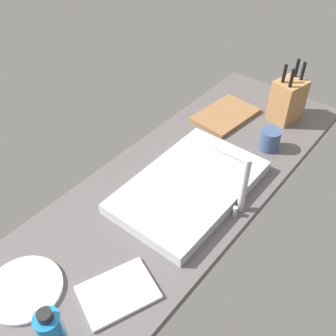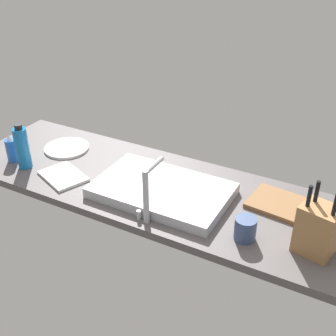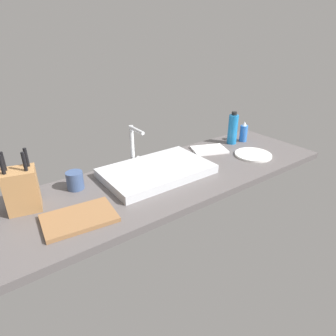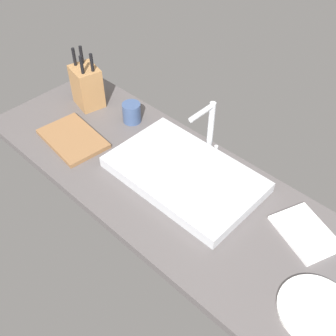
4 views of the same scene
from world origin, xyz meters
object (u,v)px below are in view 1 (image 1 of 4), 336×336
Objects in this scene: faucet at (240,179)px; sink_basin at (189,187)px; cutting_board at (225,115)px; dish_towel at (118,293)px; coffee_mug at (270,140)px; dinner_plate at (24,289)px; knife_block at (288,100)px.

sink_basin is at bearing -78.45° from faucet.
faucet is at bearing 36.35° from cutting_board.
dish_towel is at bearing 10.73° from sink_basin.
cutting_board is at bearing -143.65° from faucet.
faucet is 56.69cm from cutting_board.
sink_basin is 6.38× the size of coffee_mug.
dinner_plate is at bearing -11.94° from sink_basin.
knife_block is 127.13cm from dinner_plate.
cutting_board is at bearing -165.61° from dish_towel.
knife_block reaches higher than dish_towel.
coffee_mug is at bearing 165.30° from sink_basin.
knife_block is 1.20× the size of dinner_plate.
sink_basin is 41.44cm from coffee_mug.
cutting_board is at bearing -107.17° from coffee_mug.
cutting_board is at bearing -178.79° from dinner_plate.
faucet is at bearing 101.55° from sink_basin.
knife_block is 109.82cm from dish_towel.
faucet is at bearing 10.60° from coffee_mug.
dinner_plate is 1.06× the size of dish_towel.
knife_block is at bearing 126.44° from cutting_board.
knife_block is 1.26× the size of dish_towel.
cutting_board is at bearing -162.21° from sink_basin.
knife_block reaches higher than cutting_board.
knife_block is 24.55cm from coffee_mug.
coffee_mug reaches higher than dinner_plate.
faucet reaches higher than dish_towel.
dish_towel is at bearing 14.39° from cutting_board.
knife_block is at bearing 175.00° from sink_basin.
coffee_mug is (8.00, 25.91, 3.48)cm from cutting_board.
dinner_plate is at bearing 1.21° from cutting_board.
dinner_plate is 104.71cm from coffee_mug.
faucet is 73.35cm from dinner_plate.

